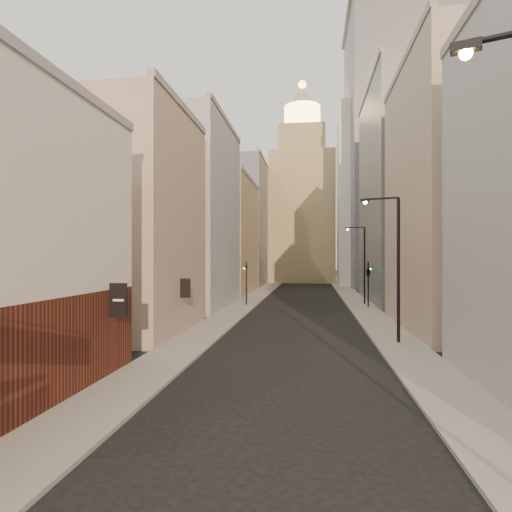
{
  "coord_description": "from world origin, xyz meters",
  "views": [
    {
      "loc": [
        1.13,
        -3.79,
        5.5
      ],
      "look_at": [
        -2.34,
        22.69,
        5.55
      ],
      "focal_mm": 30.0,
      "sensor_mm": 36.0,
      "label": 1
    }
  ],
  "objects_px": {
    "clock_tower": "(302,203)",
    "white_tower": "(360,187)",
    "streetlamp_mid": "(394,260)",
    "traffic_light_left": "(246,273)",
    "streetlamp_far": "(363,260)",
    "traffic_light_right": "(368,272)"
  },
  "relations": [
    {
      "from": "streetlamp_far",
      "to": "traffic_light_right",
      "type": "bearing_deg",
      "value": -62.84
    },
    {
      "from": "white_tower",
      "to": "streetlamp_far",
      "type": "bearing_deg",
      "value": -95.61
    },
    {
      "from": "clock_tower",
      "to": "traffic_light_right",
      "type": "xyz_separation_m",
      "value": [
        8.1,
        -49.04,
        -13.7
      ]
    },
    {
      "from": "clock_tower",
      "to": "traffic_light_left",
      "type": "xyz_separation_m",
      "value": [
        -5.15,
        -48.51,
        -13.96
      ]
    },
    {
      "from": "streetlamp_mid",
      "to": "streetlamp_far",
      "type": "bearing_deg",
      "value": 104.75
    },
    {
      "from": "traffic_light_left",
      "to": "traffic_light_right",
      "type": "height_order",
      "value": "same"
    },
    {
      "from": "white_tower",
      "to": "traffic_light_left",
      "type": "xyz_separation_m",
      "value": [
        -16.15,
        -34.51,
        -14.94
      ]
    },
    {
      "from": "clock_tower",
      "to": "streetlamp_mid",
      "type": "xyz_separation_m",
      "value": [
        7.29,
        -67.98,
        -12.33
      ]
    },
    {
      "from": "white_tower",
      "to": "clock_tower",
      "type": "bearing_deg",
      "value": 128.16
    },
    {
      "from": "clock_tower",
      "to": "white_tower",
      "type": "bearing_deg",
      "value": -51.84
    },
    {
      "from": "streetlamp_mid",
      "to": "traffic_light_left",
      "type": "relative_size",
      "value": 1.86
    },
    {
      "from": "clock_tower",
      "to": "white_tower",
      "type": "xyz_separation_m",
      "value": [
        11.0,
        -14.0,
        0.97
      ]
    },
    {
      "from": "white_tower",
      "to": "streetlamp_mid",
      "type": "relative_size",
      "value": 4.47
    },
    {
      "from": "streetlamp_far",
      "to": "traffic_light_left",
      "type": "height_order",
      "value": "streetlamp_far"
    },
    {
      "from": "clock_tower",
      "to": "white_tower",
      "type": "height_order",
      "value": "clock_tower"
    },
    {
      "from": "streetlamp_mid",
      "to": "traffic_light_left",
      "type": "distance_m",
      "value": 23.16
    },
    {
      "from": "streetlamp_far",
      "to": "traffic_light_right",
      "type": "distance_m",
      "value": 3.38
    },
    {
      "from": "clock_tower",
      "to": "white_tower",
      "type": "relative_size",
      "value": 1.08
    },
    {
      "from": "traffic_light_right",
      "to": "streetlamp_mid",
      "type": "bearing_deg",
      "value": 102.29
    },
    {
      "from": "clock_tower",
      "to": "traffic_light_left",
      "type": "bearing_deg",
      "value": -96.05
    },
    {
      "from": "traffic_light_left",
      "to": "streetlamp_mid",
      "type": "bearing_deg",
      "value": 132.06
    },
    {
      "from": "clock_tower",
      "to": "traffic_light_right",
      "type": "relative_size",
      "value": 8.98
    }
  ]
}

